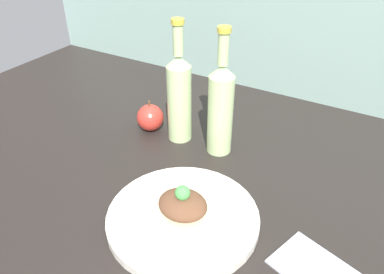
{
  "coord_description": "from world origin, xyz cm",
  "views": [
    {
      "loc": [
        31.88,
        -55.24,
        54.36
      ],
      "look_at": [
        -1.35,
        1.92,
        10.88
      ],
      "focal_mm": 35.0,
      "sensor_mm": 36.0,
      "label": 1
    }
  ],
  "objects_px": {
    "plate": "(183,217)",
    "apple": "(150,118)",
    "plated_food": "(183,207)",
    "cider_bottle_right": "(221,107)",
    "cider_bottle_left": "(179,95)"
  },
  "relations": [
    {
      "from": "plate",
      "to": "plated_food",
      "type": "xyz_separation_m",
      "value": [
        0.0,
        0.0,
        0.03
      ]
    },
    {
      "from": "plate",
      "to": "plated_food",
      "type": "bearing_deg",
      "value": 90.0
    },
    {
      "from": "plated_food",
      "to": "cider_bottle_right",
      "type": "distance_m",
      "value": 0.27
    },
    {
      "from": "plated_food",
      "to": "apple",
      "type": "xyz_separation_m",
      "value": [
        -0.25,
        0.25,
        -0.0
      ]
    },
    {
      "from": "plated_food",
      "to": "cider_bottle_right",
      "type": "height_order",
      "value": "cider_bottle_right"
    },
    {
      "from": "plate",
      "to": "cider_bottle_right",
      "type": "relative_size",
      "value": 0.96
    },
    {
      "from": "cider_bottle_left",
      "to": "plate",
      "type": "bearing_deg",
      "value": -57.19
    },
    {
      "from": "plate",
      "to": "cider_bottle_left",
      "type": "bearing_deg",
      "value": 122.81
    },
    {
      "from": "plate",
      "to": "cider_bottle_right",
      "type": "xyz_separation_m",
      "value": [
        -0.05,
        0.25,
        0.11
      ]
    },
    {
      "from": "plate",
      "to": "cider_bottle_right",
      "type": "height_order",
      "value": "cider_bottle_right"
    },
    {
      "from": "cider_bottle_left",
      "to": "plated_food",
      "type": "bearing_deg",
      "value": -57.19
    },
    {
      "from": "plate",
      "to": "apple",
      "type": "relative_size",
      "value": 3.45
    },
    {
      "from": "cider_bottle_left",
      "to": "apple",
      "type": "height_order",
      "value": "cider_bottle_left"
    },
    {
      "from": "plated_food",
      "to": "apple",
      "type": "relative_size",
      "value": 2.37
    },
    {
      "from": "plated_food",
      "to": "cider_bottle_right",
      "type": "relative_size",
      "value": 0.66
    }
  ]
}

